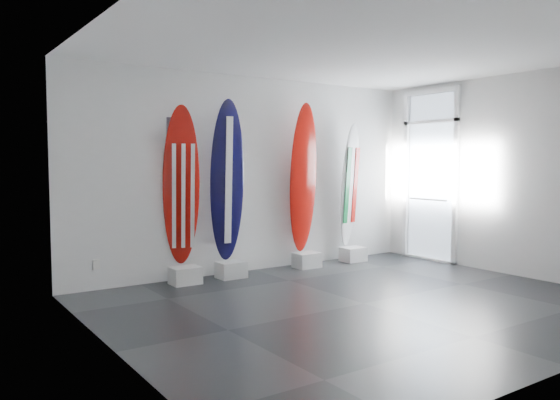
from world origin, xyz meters
TOP-DOWN VIEW (x-y plane):
  - floor at (0.00, 0.00)m, footprint 6.00×6.00m
  - ceiling at (0.00, 0.00)m, footprint 6.00×6.00m
  - wall_back at (0.00, 2.50)m, footprint 6.00×0.00m
  - wall_left at (-3.00, 0.00)m, footprint 0.00×5.00m
  - wall_right at (3.00, 0.00)m, footprint 0.00×5.00m
  - display_block_usa at (-1.32, 2.18)m, footprint 0.40×0.30m
  - surfboard_usa at (-1.32, 2.28)m, footprint 0.62×0.57m
  - display_block_navy at (-0.59, 2.18)m, footprint 0.40×0.30m
  - surfboard_navy at (-0.59, 2.28)m, footprint 0.55×0.26m
  - display_block_swiss at (0.79, 2.18)m, footprint 0.40×0.30m
  - surfboard_swiss at (0.79, 2.28)m, footprint 0.55×0.25m
  - display_block_italy at (1.78, 2.18)m, footprint 0.40×0.30m
  - surfboard_italy at (1.78, 2.28)m, footprint 0.52×0.34m
  - wall_outlet at (-2.45, 2.48)m, footprint 0.09×0.02m
  - glass_door at (2.97, 1.55)m, footprint 0.12×1.16m
  - balcony at (4.30, 1.55)m, footprint 2.80×2.20m

SIDE VIEW (x-z plane):
  - floor at x=0.00m, z-range 0.00..0.00m
  - display_block_usa at x=-1.32m, z-range 0.00..0.24m
  - display_block_navy at x=-0.59m, z-range 0.00..0.24m
  - display_block_swiss at x=0.79m, z-range 0.00..0.24m
  - display_block_italy at x=1.78m, z-range 0.00..0.24m
  - wall_outlet at x=-2.45m, z-range 0.28..0.41m
  - balcony at x=4.30m, z-range -0.10..1.10m
  - surfboard_italy at x=1.78m, z-range 0.24..2.35m
  - surfboard_usa at x=-1.32m, z-range 0.23..2.47m
  - surfboard_navy at x=-0.59m, z-range 0.24..2.60m
  - glass_door at x=2.97m, z-range 0.00..2.85m
  - surfboard_swiss at x=0.79m, z-range 0.24..2.63m
  - wall_back at x=0.00m, z-range -1.50..4.50m
  - wall_left at x=-3.00m, z-range -1.00..4.00m
  - wall_right at x=3.00m, z-range -1.00..4.00m
  - ceiling at x=0.00m, z-range 3.00..3.00m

